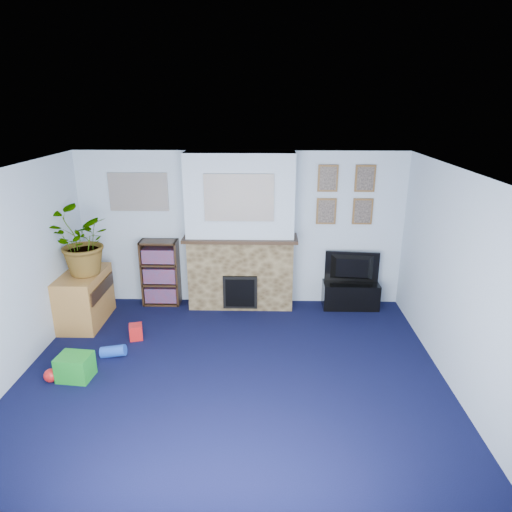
{
  "coord_description": "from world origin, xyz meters",
  "views": [
    {
      "loc": [
        0.4,
        -4.56,
        3.09
      ],
      "look_at": [
        0.26,
        0.99,
        1.19
      ],
      "focal_mm": 32.0,
      "sensor_mm": 36.0,
      "label": 1
    }
  ],
  "objects_px": {
    "tv_stand": "(350,294)",
    "sideboard": "(85,300)",
    "bookshelf": "(161,274)",
    "television": "(352,268)"
  },
  "relations": [
    {
      "from": "tv_stand",
      "to": "bookshelf",
      "type": "bearing_deg",
      "value": 178.53
    },
    {
      "from": "tv_stand",
      "to": "television",
      "type": "distance_m",
      "value": 0.42
    },
    {
      "from": "tv_stand",
      "to": "sideboard",
      "type": "xyz_separation_m",
      "value": [
        -3.96,
        -0.6,
        0.12
      ]
    },
    {
      "from": "tv_stand",
      "to": "sideboard",
      "type": "height_order",
      "value": "sideboard"
    },
    {
      "from": "tv_stand",
      "to": "bookshelf",
      "type": "xyz_separation_m",
      "value": [
        -2.99,
        0.08,
        0.28
      ]
    },
    {
      "from": "television",
      "to": "bookshelf",
      "type": "height_order",
      "value": "bookshelf"
    },
    {
      "from": "bookshelf",
      "to": "sideboard",
      "type": "distance_m",
      "value": 1.19
    },
    {
      "from": "tv_stand",
      "to": "sideboard",
      "type": "relative_size",
      "value": 0.88
    },
    {
      "from": "television",
      "to": "sideboard",
      "type": "xyz_separation_m",
      "value": [
        -3.96,
        -0.62,
        -0.3
      ]
    },
    {
      "from": "television",
      "to": "sideboard",
      "type": "bearing_deg",
      "value": 14.92
    }
  ]
}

